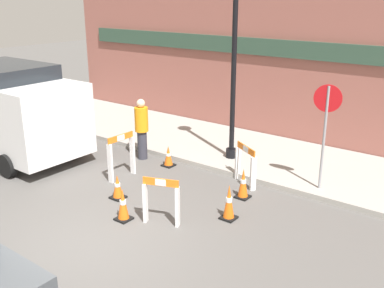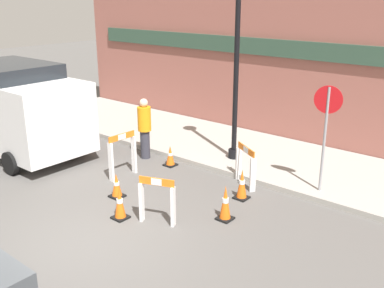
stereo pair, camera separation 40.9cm
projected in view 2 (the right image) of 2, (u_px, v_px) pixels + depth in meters
ground_plane at (75, 250)px, 7.96m from camera, size 60.00×60.00×0.00m
sidewalk_slab at (260, 155)px, 12.45m from camera, size 18.00×3.38×0.13m
storefront_facade at (297, 51)px, 12.87m from camera, size 18.00×0.22×5.50m
streetlamp_post at (237, 44)px, 11.09m from camera, size 0.44×0.44×4.62m
stop_sign at (326, 122)px, 9.56m from camera, size 0.59×0.15×2.37m
barricade_0 at (123, 154)px, 10.96m from camera, size 0.15×0.79×1.12m
barricade_1 at (157, 200)px, 8.73m from camera, size 0.73×0.39×0.96m
barricade_2 at (246, 165)px, 10.49m from camera, size 0.77×0.53×0.97m
traffic_cone_0 at (117, 186)px, 9.95m from camera, size 0.30×0.30×0.55m
traffic_cone_1 at (170, 156)px, 11.78m from camera, size 0.30×0.30×0.55m
traffic_cone_2 at (225, 203)px, 8.92m from camera, size 0.30×0.30×0.74m
traffic_cone_3 at (242, 185)px, 9.85m from camera, size 0.30×0.30×0.69m
traffic_cone_4 at (120, 204)px, 8.98m from camera, size 0.30×0.30×0.68m
person_worker at (145, 127)px, 12.14m from camera, size 0.49×0.49×1.67m
work_van at (12, 105)px, 12.53m from camera, size 4.89×2.25×2.53m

